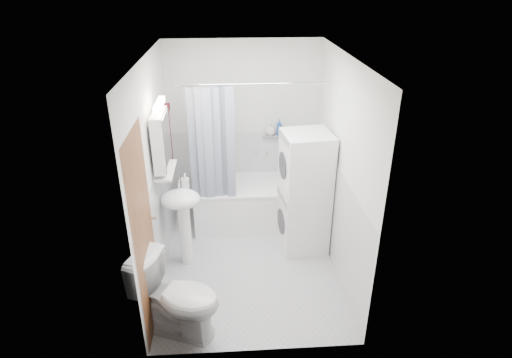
{
  "coord_description": "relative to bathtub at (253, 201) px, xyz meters",
  "views": [
    {
      "loc": [
        -0.2,
        -4.13,
        3.14
      ],
      "look_at": [
        0.09,
        0.15,
        1.04
      ],
      "focal_mm": 30.0,
      "sensor_mm": 36.0,
      "label": 1
    }
  ],
  "objects": [
    {
      "name": "curtain_rod",
      "position": [
        -0.0,
        -0.31,
        1.67
      ],
      "size": [
        1.75,
        0.02,
        0.02
      ],
      "primitive_type": "cylinder",
      "rotation": [
        0.0,
        1.57,
        0.0
      ],
      "color": "silver",
      "rests_on": "room_walls"
    },
    {
      "name": "shower_curtain",
      "position": [
        -0.5,
        -0.31,
        0.92
      ],
      "size": [
        0.55,
        0.02,
        1.45
      ],
      "color": "#142147",
      "rests_on": "curtain_rod"
    },
    {
      "name": "tub_spout",
      "position": [
        0.2,
        0.33,
        0.59
      ],
      "size": [
        0.04,
        0.12,
        0.04
      ],
      "primitive_type": "cylinder",
      "rotation": [
        1.57,
        0.0,
        0.0
      ],
      "color": "silver",
      "rests_on": "room_walls"
    },
    {
      "name": "toilet",
      "position": [
        -0.82,
        -1.92,
        0.07
      ],
      "size": [
        0.94,
        0.73,
        0.81
      ],
      "primitive_type": "imported",
      "rotation": [
        0.0,
        0.0,
        1.19
      ],
      "color": "white",
      "rests_on": "ground"
    },
    {
      "name": "shelf",
      "position": [
        -0.99,
        -0.82,
        0.87
      ],
      "size": [
        0.18,
        0.54,
        0.02
      ],
      "primitive_type": "cube",
      "color": "silver",
      "rests_on": "room_walls"
    },
    {
      "name": "shampoo_a",
      "position": [
        0.25,
        0.32,
        0.9
      ],
      "size": [
        0.13,
        0.17,
        0.13
      ],
      "primitive_type": "imported",
      "color": "gray",
      "rests_on": "shower_caddy"
    },
    {
      "name": "bathtub",
      "position": [
        0.0,
        0.0,
        0.0
      ],
      "size": [
        1.57,
        0.74,
        0.6
      ],
      "color": "white",
      "rests_on": "ground"
    },
    {
      "name": "room_walls",
      "position": [
        -0.1,
        -0.92,
        1.16
      ],
      "size": [
        2.6,
        2.6,
        2.6
      ],
      "color": "silver",
      "rests_on": "ground"
    },
    {
      "name": "sink",
      "position": [
        -0.86,
        -0.83,
        0.37
      ],
      "size": [
        0.44,
        0.37,
        1.04
      ],
      "color": "white",
      "rests_on": "ground"
    },
    {
      "name": "shampoo_b",
      "position": [
        0.37,
        0.32,
        0.87
      ],
      "size": [
        0.08,
        0.21,
        0.08
      ],
      "primitive_type": "imported",
      "color": "#254B95",
      "rests_on": "shower_caddy"
    },
    {
      "name": "shelf_bottle",
      "position": [
        -0.99,
        -0.97,
        0.92
      ],
      "size": [
        0.07,
        0.18,
        0.07
      ],
      "primitive_type": "imported",
      "color": "gray",
      "rests_on": "shelf"
    },
    {
      "name": "shelf_cup",
      "position": [
        -0.99,
        -0.7,
        0.93
      ],
      "size": [
        0.1,
        0.09,
        0.1
      ],
      "primitive_type": "imported",
      "color": "gray",
      "rests_on": "shelf"
    },
    {
      "name": "shower_caddy",
      "position": [
        0.25,
        0.32,
        0.82
      ],
      "size": [
        0.22,
        0.06,
        0.02
      ],
      "primitive_type": "cube",
      "color": "silver",
      "rests_on": "room_walls"
    },
    {
      "name": "towel",
      "position": [
        -1.04,
        -0.17,
        0.99
      ],
      "size": [
        0.07,
        0.35,
        0.84
      ],
      "color": "#60160E",
      "rests_on": "room_walls"
    },
    {
      "name": "washer_dryer",
      "position": [
        0.57,
        -0.6,
        0.42
      ],
      "size": [
        0.6,
        0.59,
        1.51
      ],
      "rotation": [
        0.0,
        0.0,
        0.12
      ],
      "color": "white",
      "rests_on": "ground"
    },
    {
      "name": "wainscot",
      "position": [
        -0.1,
        -0.63,
        0.27
      ],
      "size": [
        1.98,
        2.58,
        2.58
      ],
      "color": "white",
      "rests_on": "ground"
    },
    {
      "name": "floor",
      "position": [
        -0.1,
        -0.92,
        -0.33
      ],
      "size": [
        2.6,
        2.6,
        0.0
      ],
      "primitive_type": "plane",
      "color": "#B6B6BA",
      "rests_on": "ground"
    },
    {
      "name": "soap_pump",
      "position": [
        -0.81,
        -0.67,
        0.62
      ],
      "size": [
        0.08,
        0.17,
        0.08
      ],
      "primitive_type": "imported",
      "color": "gray",
      "rests_on": "sink"
    },
    {
      "name": "door",
      "position": [
        -1.05,
        -1.47,
        0.67
      ],
      "size": [
        0.05,
        2.0,
        2.0
      ],
      "color": "brown",
      "rests_on": "ground"
    },
    {
      "name": "medicine_cabinet",
      "position": [
        -1.01,
        -0.82,
        1.23
      ],
      "size": [
        0.13,
        0.5,
        0.71
      ],
      "color": "white",
      "rests_on": "room_walls"
    }
  ]
}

